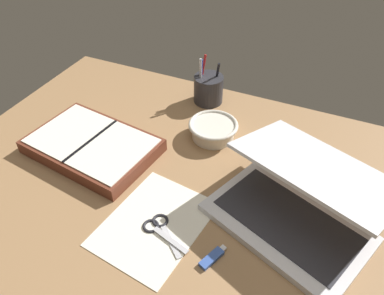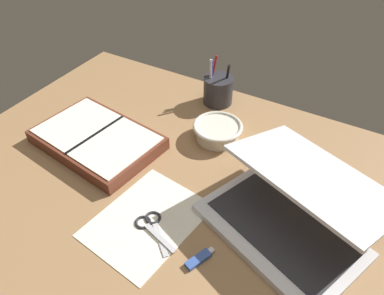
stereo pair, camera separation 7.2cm
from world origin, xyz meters
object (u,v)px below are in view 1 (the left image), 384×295
laptop (298,204)px  planner (92,146)px  pen_cup (208,89)px  scissors (159,227)px  bowl (213,129)px

laptop → planner: 57.11cm
pen_cup → scissors: 54.04cm
laptop → scissors: laptop is taller
laptop → planner: (-57.03, 0.31, -3.09)cm
bowl → pen_cup: bearing=117.0°
bowl → planner: (-28.33, -20.03, -0.74)cm
laptop → bowl: bearing=165.9°
bowl → planner: bowl is taller
pen_cup → planner: bearing=-118.0°
scissors → pen_cup: bearing=128.9°
laptop → pen_cup: size_ratio=2.87×
planner → scissors: planner is taller
bowl → pen_cup: pen_cup is taller
bowl → planner: size_ratio=0.39×
laptop → planner: size_ratio=1.18×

